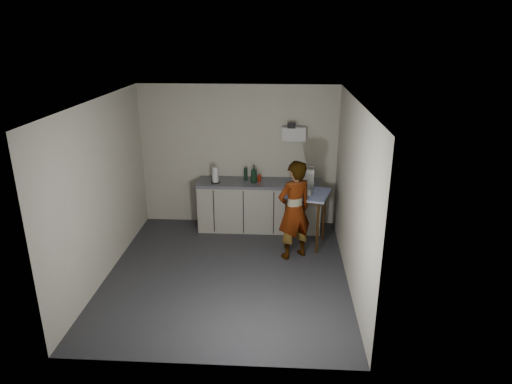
# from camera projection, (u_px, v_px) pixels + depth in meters

# --- Properties ---
(ground) EXTENTS (4.00, 4.00, 0.00)m
(ground) POSITION_uv_depth(u_px,v_px,m) (227.00, 273.00, 6.94)
(ground) COLOR #2B2C30
(ground) RESTS_ON ground
(wall_back) EXTENTS (3.60, 0.02, 2.60)m
(wall_back) POSITION_uv_depth(u_px,v_px,m) (239.00, 156.00, 8.36)
(wall_back) COLOR beige
(wall_back) RESTS_ON ground
(wall_right) EXTENTS (0.02, 4.00, 2.60)m
(wall_right) POSITION_uv_depth(u_px,v_px,m) (352.00, 196.00, 6.40)
(wall_right) COLOR beige
(wall_right) RESTS_ON ground
(wall_left) EXTENTS (0.02, 4.00, 2.60)m
(wall_left) POSITION_uv_depth(u_px,v_px,m) (102.00, 191.00, 6.59)
(wall_left) COLOR beige
(wall_left) RESTS_ON ground
(ceiling) EXTENTS (3.60, 4.00, 0.01)m
(ceiling) POSITION_uv_depth(u_px,v_px,m) (223.00, 102.00, 6.06)
(ceiling) COLOR silver
(ceiling) RESTS_ON wall_back
(kitchen_counter) EXTENTS (2.24, 0.62, 0.91)m
(kitchen_counter) POSITION_uv_depth(u_px,v_px,m) (259.00, 207.00, 8.37)
(kitchen_counter) COLOR black
(kitchen_counter) RESTS_ON ground
(wall_shelf) EXTENTS (0.42, 0.18, 0.37)m
(wall_shelf) POSITION_uv_depth(u_px,v_px,m) (294.00, 134.00, 8.09)
(wall_shelf) COLOR silver
(wall_shelf) RESTS_ON ground
(side_table) EXTENTS (0.89, 0.89, 0.94)m
(side_table) POSITION_uv_depth(u_px,v_px,m) (306.00, 199.00, 7.62)
(side_table) COLOR #38210C
(side_table) RESTS_ON ground
(standing_man) EXTENTS (0.71, 0.64, 1.62)m
(standing_man) POSITION_uv_depth(u_px,v_px,m) (294.00, 210.00, 7.18)
(standing_man) COLOR #B2A593
(standing_man) RESTS_ON ground
(soap_bottle) EXTENTS (0.13, 0.13, 0.31)m
(soap_bottle) POSITION_uv_depth(u_px,v_px,m) (254.00, 174.00, 8.11)
(soap_bottle) COLOR black
(soap_bottle) RESTS_ON kitchen_counter
(soda_can) EXTENTS (0.06, 0.06, 0.12)m
(soda_can) POSITION_uv_depth(u_px,v_px,m) (259.00, 178.00, 8.20)
(soda_can) COLOR red
(soda_can) RESTS_ON kitchen_counter
(dark_bottle) EXTENTS (0.07, 0.07, 0.23)m
(dark_bottle) POSITION_uv_depth(u_px,v_px,m) (246.00, 174.00, 8.26)
(dark_bottle) COLOR black
(dark_bottle) RESTS_ON kitchen_counter
(paper_towel) EXTENTS (0.16, 0.16, 0.29)m
(paper_towel) POSITION_uv_depth(u_px,v_px,m) (215.00, 175.00, 8.11)
(paper_towel) COLOR black
(paper_towel) RESTS_ON kitchen_counter
(dish_rack) EXTENTS (0.39, 0.29, 0.27)m
(dish_rack) POSITION_uv_depth(u_px,v_px,m) (303.00, 179.00, 8.14)
(dish_rack) COLOR white
(dish_rack) RESTS_ON kitchen_counter
(bakery_box) EXTENTS (0.32, 0.32, 0.37)m
(bakery_box) POSITION_uv_depth(u_px,v_px,m) (305.00, 188.00, 7.56)
(bakery_box) COLOR silver
(bakery_box) RESTS_ON side_table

